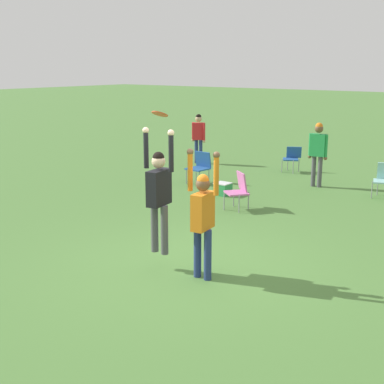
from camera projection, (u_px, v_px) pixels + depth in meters
The scene contains 10 objects.
ground_plane at pixel (187, 266), 8.95m from camera, with size 120.00×120.00×0.00m, color #4C7A38.
person_jumping at pixel (159, 189), 8.53m from camera, with size 0.62×0.49×2.04m.
person_defending at pixel (203, 212), 8.22m from camera, with size 0.59×0.46×2.05m.
frisbee at pixel (160, 114), 8.05m from camera, with size 0.25×0.24×0.11m.
camping_chair_0 at pixel (200, 165), 15.17m from camera, with size 0.58×0.61×0.88m.
camping_chair_1 at pixel (292, 157), 16.74m from camera, with size 0.62×0.68×0.78m.
camping_chair_2 at pixel (239, 188), 12.42m from camera, with size 0.67×0.75×0.85m.
person_spectator_near at pixel (318, 148), 14.55m from camera, with size 0.57×0.25×1.77m.
person_spectator_far at pixel (199, 134), 18.07m from camera, with size 0.57×0.40×1.67m.
cooler_box at pixel (223, 189), 13.82m from camera, with size 0.38×0.36×0.32m.
Camera 1 is at (5.15, -6.65, 3.30)m, focal length 50.00 mm.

